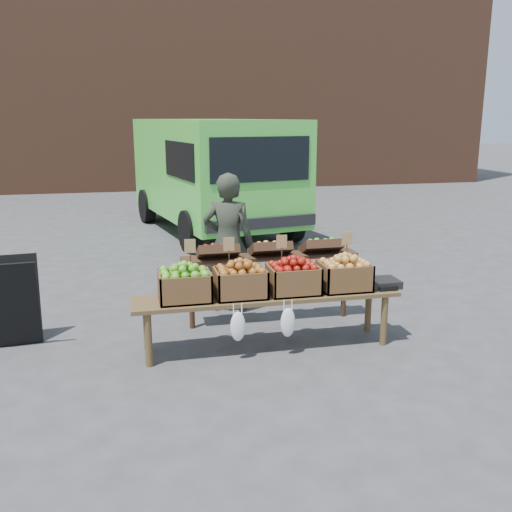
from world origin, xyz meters
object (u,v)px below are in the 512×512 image
object	(u,v)px
crate_russet_pears	(240,283)
crate_green_apples	(344,276)
display_bench	(267,321)
crate_red_apples	(293,279)
weighing_scale	(382,283)
back_table	(270,279)
delivery_van	(212,177)
chalkboard_sign	(7,302)
crate_golden_apples	(185,286)
vendor	(228,243)

from	to	relation	value
crate_russet_pears	crate_green_apples	xyz separation A→B (m)	(1.10, 0.00, 0.00)
display_bench	crate_red_apples	distance (m)	0.51
weighing_scale	back_table	bearing A→B (deg)	145.18
delivery_van	chalkboard_sign	bearing A→B (deg)	-129.23
crate_golden_apples	crate_russet_pears	distance (m)	0.55
vendor	chalkboard_sign	world-z (taller)	vendor
crate_green_apples	vendor	bearing A→B (deg)	128.60
vendor	crate_golden_apples	xyz separation A→B (m)	(-0.65, -1.25, -0.13)
crate_golden_apples	crate_green_apples	bearing A→B (deg)	0.00
delivery_van	weighing_scale	world-z (taller)	delivery_van
crate_red_apples	chalkboard_sign	bearing A→B (deg)	167.58
crate_russet_pears	weighing_scale	xyz separation A→B (m)	(1.53, 0.00, -0.10)
back_table	crate_green_apples	distance (m)	0.96
back_table	crate_golden_apples	distance (m)	1.28
crate_russet_pears	crate_red_apples	bearing A→B (deg)	0.00
back_table	display_bench	distance (m)	0.79
crate_golden_apples	weighing_scale	distance (m)	2.08
crate_red_apples	crate_golden_apples	bearing A→B (deg)	180.00
crate_russet_pears	back_table	bearing A→B (deg)	55.76
crate_russet_pears	crate_red_apples	xyz separation A→B (m)	(0.55, 0.00, 0.00)
display_bench	weighing_scale	bearing A→B (deg)	0.00
delivery_van	weighing_scale	xyz separation A→B (m)	(0.87, -6.21, -0.52)
display_bench	crate_green_apples	xyz separation A→B (m)	(0.83, 0.00, 0.42)
vendor	crate_green_apples	bearing A→B (deg)	148.53
back_table	crate_red_apples	xyz separation A→B (m)	(0.06, -0.72, 0.19)
delivery_van	crate_green_apples	size ratio (longest dim) A/B	10.11
display_bench	delivery_van	bearing A→B (deg)	86.47
delivery_van	crate_green_apples	distance (m)	6.24
crate_golden_apples	vendor	bearing A→B (deg)	62.33
vendor	weighing_scale	distance (m)	1.90
back_table	delivery_van	bearing A→B (deg)	88.25
display_bench	crate_russet_pears	xyz separation A→B (m)	(-0.27, 0.00, 0.42)
crate_golden_apples	weighing_scale	size ratio (longest dim) A/B	1.47
chalkboard_sign	display_bench	distance (m)	2.66
display_bench	crate_russet_pears	bearing A→B (deg)	180.00
chalkboard_sign	weighing_scale	bearing A→B (deg)	-14.95
delivery_van	crate_red_apples	world-z (taller)	delivery_van
vendor	crate_red_apples	xyz separation A→B (m)	(0.45, -1.25, -0.13)
chalkboard_sign	weighing_scale	world-z (taller)	chalkboard_sign
crate_green_apples	weighing_scale	size ratio (longest dim) A/B	1.47
back_table	crate_red_apples	bearing A→B (deg)	-85.24
vendor	chalkboard_sign	distance (m)	2.51
chalkboard_sign	crate_red_apples	distance (m)	2.93
crate_red_apples	delivery_van	bearing A→B (deg)	89.00
display_bench	crate_golden_apples	xyz separation A→B (m)	(-0.82, 0.00, 0.42)
vendor	back_table	size ratio (longest dim) A/B	0.80
display_bench	crate_russet_pears	distance (m)	0.51
back_table	crate_green_apples	size ratio (longest dim) A/B	4.20
chalkboard_sign	crate_red_apples	world-z (taller)	chalkboard_sign
crate_red_apples	crate_green_apples	distance (m)	0.55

